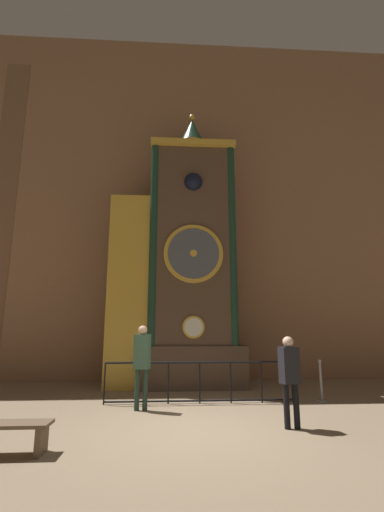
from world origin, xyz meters
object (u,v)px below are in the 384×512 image
at_px(clock_tower, 179,265).
at_px(stanchion_post, 321,388).
at_px(visitor_far, 290,372).
at_px(visitor_near, 142,358).
at_px(visitor_bench, 11,432).

distance_m(clock_tower, stanchion_post, 5.44).
bearing_deg(visitor_far, clock_tower, 99.17).
bearing_deg(visitor_near, visitor_bench, -106.91).
bearing_deg(visitor_bench, stanchion_post, 27.93).
bearing_deg(visitor_near, visitor_far, -12.34).
bearing_deg(stanchion_post, clock_tower, 146.51).
bearing_deg(clock_tower, visitor_bench, -114.80).
height_order(visitor_near, visitor_far, visitor_near).
relative_size(visitor_far, visitor_bench, 1.45).
bearing_deg(clock_tower, visitor_far, -66.38).
xyz_separation_m(visitor_near, visitor_far, (2.86, -1.55, -0.13)).
bearing_deg(stanchion_post, visitor_far, -124.82).
distance_m(clock_tower, visitor_far, 5.66).
bearing_deg(visitor_far, stanchion_post, 40.74).
distance_m(clock_tower, visitor_bench, 7.00).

